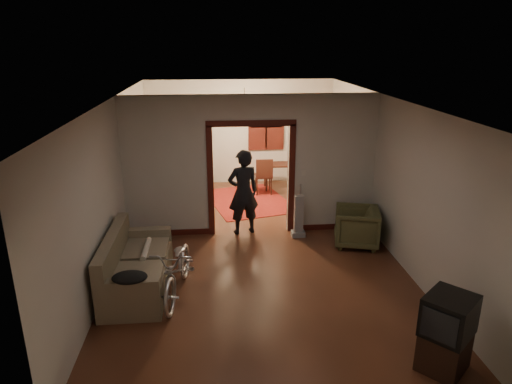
{
  "coord_description": "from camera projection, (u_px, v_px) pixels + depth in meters",
  "views": [
    {
      "loc": [
        -0.72,
        -7.96,
        3.76
      ],
      "look_at": [
        0.0,
        -0.3,
        1.2
      ],
      "focal_mm": 32.0,
      "sensor_mm": 36.0,
      "label": 1
    }
  ],
  "objects": [
    {
      "name": "oriental_rug",
      "position": [
        248.0,
        201.0,
        11.24
      ],
      "size": [
        2.29,
        2.7,
        0.02
      ],
      "primitive_type": "cube",
      "rotation": [
        0.0,
        0.0,
        0.24
      ],
      "color": "maroon",
      "rests_on": "floor"
    },
    {
      "name": "locker",
      "position": [
        191.0,
        158.0,
        12.02
      ],
      "size": [
        0.92,
        0.68,
        1.64
      ],
      "primitive_type": "cube",
      "rotation": [
        0.0,
        0.0,
        0.31
      ],
      "color": "#27321E",
      "rests_on": "floor"
    },
    {
      "name": "sofa",
      "position": [
        137.0,
        262.0,
        7.16
      ],
      "size": [
        0.91,
        2.0,
        0.92
      ],
      "primitive_type": "cube",
      "rotation": [
        0.0,
        0.0,
        -0.0
      ],
      "color": "brown",
      "rests_on": "floor"
    },
    {
      "name": "light_switch",
      "position": [
        304.0,
        173.0,
        9.1
      ],
      "size": [
        0.08,
        0.01,
        0.12
      ],
      "primitive_type": "cube",
      "color": "silver",
      "rests_on": "partition_wall"
    },
    {
      "name": "tv_stand",
      "position": [
        444.0,
        351.0,
        5.43
      ],
      "size": [
        0.72,
        0.72,
        0.48
      ],
      "primitive_type": "cube",
      "rotation": [
        0.0,
        0.0,
        0.73
      ],
      "color": "black",
      "rests_on": "floor"
    },
    {
      "name": "person",
      "position": [
        243.0,
        192.0,
        9.13
      ],
      "size": [
        0.72,
        0.56,
        1.74
      ],
      "primitive_type": "imported",
      "rotation": [
        0.0,
        0.0,
        3.39
      ],
      "color": "black",
      "rests_on": "floor"
    },
    {
      "name": "rolled_paper",
      "position": [
        146.0,
        249.0,
        7.43
      ],
      "size": [
        0.09,
        0.75,
        0.09
      ],
      "primitive_type": "cylinder",
      "rotation": [
        1.57,
        0.0,
        0.0
      ],
      "color": "beige",
      "rests_on": "sofa"
    },
    {
      "name": "ceiling",
      "position": [
        254.0,
        99.0,
        7.88
      ],
      "size": [
        5.0,
        8.5,
        0.01
      ],
      "primitive_type": "cube",
      "color": "white",
      "rests_on": "floor"
    },
    {
      "name": "chandelier",
      "position": [
        244.0,
        106.0,
        10.39
      ],
      "size": [
        0.24,
        0.24,
        0.24
      ],
      "primitive_type": "sphere",
      "color": "#FFE0A5",
      "rests_on": "ceiling"
    },
    {
      "name": "bicycle",
      "position": [
        178.0,
        269.0,
        6.97
      ],
      "size": [
        0.81,
        1.77,
        0.89
      ],
      "primitive_type": "imported",
      "rotation": [
        0.0,
        0.0,
        -0.13
      ],
      "color": "silver",
      "rests_on": "floor"
    },
    {
      "name": "wall_left",
      "position": [
        115.0,
        180.0,
        8.1
      ],
      "size": [
        0.02,
        8.5,
        2.8
      ],
      "primitive_type": "cube",
      "color": "beige",
      "rests_on": "floor"
    },
    {
      "name": "partition_wall",
      "position": [
        251.0,
        166.0,
        9.03
      ],
      "size": [
        5.0,
        0.14,
        2.8
      ],
      "primitive_type": "cube",
      "color": "beige",
      "rests_on": "floor"
    },
    {
      "name": "jacket",
      "position": [
        130.0,
        277.0,
        6.24
      ],
      "size": [
        0.48,
        0.36,
        0.14
      ],
      "primitive_type": "ellipsoid",
      "color": "black",
      "rests_on": "sofa"
    },
    {
      "name": "wall_back",
      "position": [
        240.0,
        132.0,
        12.34
      ],
      "size": [
        5.0,
        0.02,
        2.8
      ],
      "primitive_type": "cube",
      "color": "beige",
      "rests_on": "floor"
    },
    {
      "name": "wall_right",
      "position": [
        387.0,
        173.0,
        8.55
      ],
      "size": [
        0.02,
        8.5,
        2.8
      ],
      "primitive_type": "cube",
      "color": "beige",
      "rests_on": "floor"
    },
    {
      "name": "desk_chair",
      "position": [
        264.0,
        176.0,
        11.64
      ],
      "size": [
        0.53,
        0.53,
        0.96
      ],
      "primitive_type": "cube",
      "rotation": [
        0.0,
        0.0,
        0.29
      ],
      "color": "#341811",
      "rests_on": "floor"
    },
    {
      "name": "crt_tv",
      "position": [
        449.0,
        316.0,
        5.28
      ],
      "size": [
        0.76,
        0.75,
        0.49
      ],
      "primitive_type": "cube",
      "rotation": [
        0.0,
        0.0,
        0.73
      ],
      "color": "black",
      "rests_on": "tv_stand"
    },
    {
      "name": "far_window",
      "position": [
        266.0,
        127.0,
        12.32
      ],
      "size": [
        0.98,
        0.06,
        1.28
      ],
      "primitive_type": "cube",
      "color": "black",
      "rests_on": "wall_back"
    },
    {
      "name": "desk",
      "position": [
        281.0,
        176.0,
        12.07
      ],
      "size": [
        1.04,
        0.79,
        0.68
      ],
      "primitive_type": "cube",
      "rotation": [
        0.0,
        0.0,
        0.34
      ],
      "color": "#341811",
      "rests_on": "floor"
    },
    {
      "name": "armchair",
      "position": [
        356.0,
        227.0,
        8.72
      ],
      "size": [
        0.99,
        0.98,
        0.75
      ],
      "primitive_type": "imported",
      "rotation": [
        0.0,
        0.0,
        -1.83
      ],
      "color": "#4E4E2C",
      "rests_on": "floor"
    },
    {
      "name": "globe",
      "position": [
        189.0,
        115.0,
        11.67
      ],
      "size": [
        0.29,
        0.29,
        0.29
      ],
      "primitive_type": "sphere",
      "color": "#1E5972",
      "rests_on": "locker"
    },
    {
      "name": "door_casing",
      "position": [
        251.0,
        180.0,
        9.13
      ],
      "size": [
        1.74,
        0.2,
        2.32
      ],
      "primitive_type": "cube",
      "color": "#40130E",
      "rests_on": "floor"
    },
    {
      "name": "vacuum",
      "position": [
        299.0,
        216.0,
        9.09
      ],
      "size": [
        0.32,
        0.29,
        0.87
      ],
      "primitive_type": "cube",
      "rotation": [
        0.0,
        0.0,
        0.35
      ],
      "color": "gray",
      "rests_on": "floor"
    },
    {
      "name": "floor",
      "position": [
        255.0,
        246.0,
        8.77
      ],
      "size": [
        5.0,
        8.5,
        0.01
      ],
      "primitive_type": "cube",
      "color": "#402014",
      "rests_on": "ground"
    }
  ]
}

